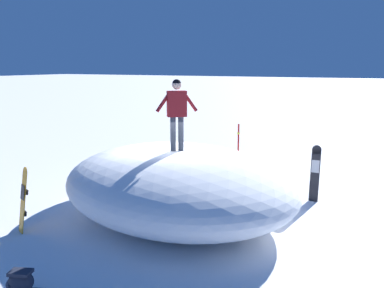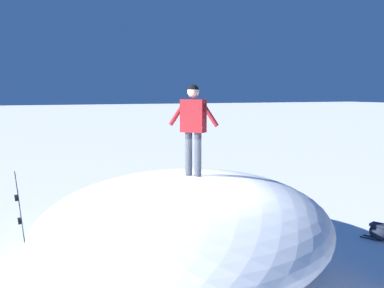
% 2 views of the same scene
% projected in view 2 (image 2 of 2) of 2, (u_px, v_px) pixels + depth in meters
% --- Properties ---
extents(ground, '(240.00, 240.00, 0.00)m').
position_uv_depth(ground, '(178.00, 276.00, 8.39)').
color(ground, white).
extents(snow_mound, '(8.55, 8.97, 1.77)m').
position_uv_depth(snow_mound, '(186.00, 222.00, 8.79)').
color(snow_mound, white).
rests_on(snow_mound, ground).
extents(snowboarder_standing, '(0.75, 0.87, 1.78)m').
position_uv_depth(snowboarder_standing, '(193.00, 121.00, 8.73)').
color(snowboarder_standing, '#333842').
rests_on(snowboarder_standing, snow_mound).
extents(snowboard_primary_upright, '(0.19, 0.27, 1.64)m').
position_uv_depth(snowboard_primary_upright, '(19.00, 205.00, 10.22)').
color(snowboard_primary_upright, black).
rests_on(snowboard_primary_upright, ground).
extents(backpack_near, '(0.47, 0.70, 0.39)m').
position_uv_depth(backpack_near, '(380.00, 232.00, 10.37)').
color(backpack_near, '#1E2333').
rests_on(backpack_near, ground).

